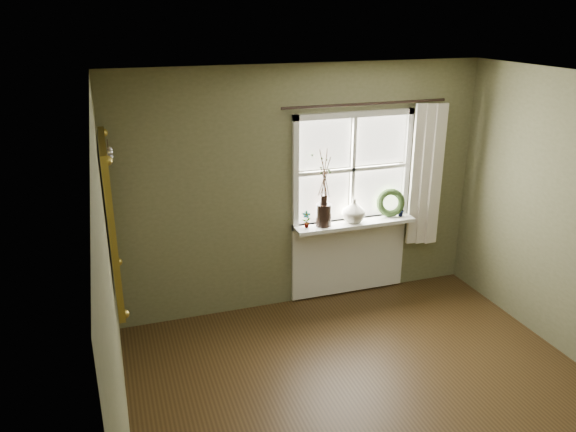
% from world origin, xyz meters
% --- Properties ---
extents(floor, '(4.50, 4.50, 0.00)m').
position_xyz_m(floor, '(0.00, 0.00, 0.00)').
color(floor, '#382611').
rests_on(floor, ground).
extents(ceiling, '(4.50, 4.50, 0.00)m').
position_xyz_m(ceiling, '(0.00, 0.00, 2.60)').
color(ceiling, silver).
rests_on(ceiling, ground).
extents(wall_back, '(4.00, 0.10, 2.60)m').
position_xyz_m(wall_back, '(0.00, 2.30, 1.30)').
color(wall_back, '#666643').
rests_on(wall_back, ground).
extents(wall_left, '(0.10, 4.50, 2.60)m').
position_xyz_m(wall_left, '(-2.05, 0.00, 1.30)').
color(wall_left, '#666643').
rests_on(wall_left, ground).
extents(window_frame, '(1.36, 0.06, 1.24)m').
position_xyz_m(window_frame, '(0.55, 2.23, 1.48)').
color(window_frame, white).
rests_on(window_frame, wall_back).
extents(window_sill, '(1.36, 0.26, 0.04)m').
position_xyz_m(window_sill, '(0.55, 2.12, 0.90)').
color(window_sill, white).
rests_on(window_sill, wall_back).
extents(window_apron, '(1.36, 0.04, 0.88)m').
position_xyz_m(window_apron, '(0.55, 2.23, 0.46)').
color(window_apron, white).
rests_on(window_apron, ground).
extents(dark_jug, '(0.18, 0.18, 0.24)m').
position_xyz_m(dark_jug, '(0.18, 2.12, 1.04)').
color(dark_jug, black).
rests_on(dark_jug, window_sill).
extents(cream_vase, '(0.28, 0.28, 0.26)m').
position_xyz_m(cream_vase, '(0.53, 2.12, 1.05)').
color(cream_vase, beige).
rests_on(cream_vase, window_sill).
extents(wreath, '(0.35, 0.22, 0.33)m').
position_xyz_m(wreath, '(1.00, 2.16, 1.04)').
color(wreath, '#2B411D').
rests_on(wreath, window_sill).
extents(potted_plant_left, '(0.11, 0.09, 0.18)m').
position_xyz_m(potted_plant_left, '(-0.01, 2.12, 1.01)').
color(potted_plant_left, '#2B411D').
rests_on(potted_plant_left, window_sill).
extents(potted_plant_right, '(0.10, 0.09, 0.16)m').
position_xyz_m(potted_plant_right, '(1.12, 2.12, 1.00)').
color(potted_plant_right, '#2B411D').
rests_on(potted_plant_right, window_sill).
extents(curtain, '(0.36, 0.12, 1.59)m').
position_xyz_m(curtain, '(1.39, 2.13, 1.37)').
color(curtain, silver).
rests_on(curtain, wall_back).
extents(curtain_rod, '(1.84, 0.03, 0.03)m').
position_xyz_m(curtain_rod, '(0.65, 2.17, 2.18)').
color(curtain_rod, black).
rests_on(curtain_rod, wall_back).
extents(gilt_mirror, '(0.10, 1.11, 1.32)m').
position_xyz_m(gilt_mirror, '(-1.96, 1.48, 1.48)').
color(gilt_mirror, white).
rests_on(gilt_mirror, wall_left).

